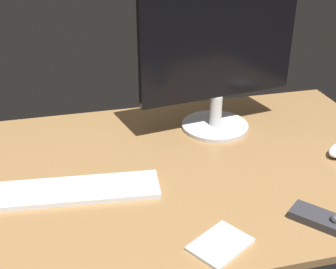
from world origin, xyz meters
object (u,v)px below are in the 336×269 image
notepad (220,245)px  monitor (219,51)px  media_remote (325,221)px  keyboard (77,190)px

notepad → monitor: bearing=72.1°
monitor → media_remote: size_ratio=3.19×
keyboard → notepad: keyboard is taller
monitor → keyboard: monitor is taller
keyboard → media_remote: media_remote is taller
monitor → media_remote: bearing=-89.4°
monitor → keyboard: (-45.82, -26.22, -25.04)cm
monitor → notepad: monitor is taller
keyboard → notepad: bearing=-38.6°
media_remote → notepad: bearing=-127.2°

